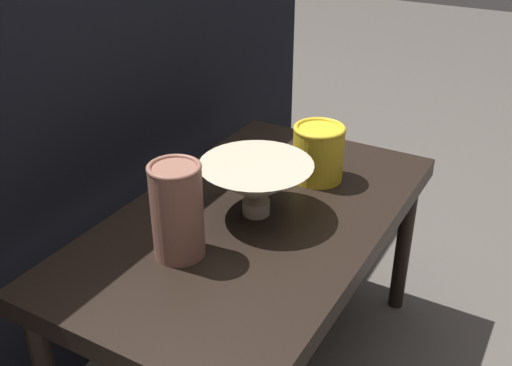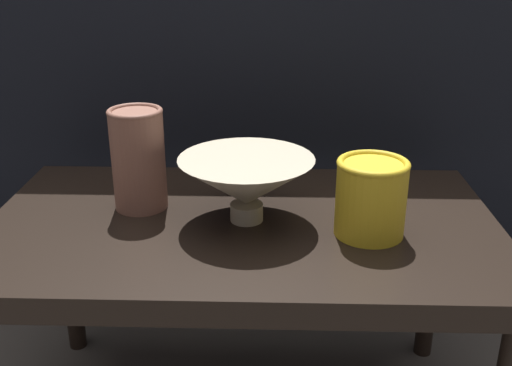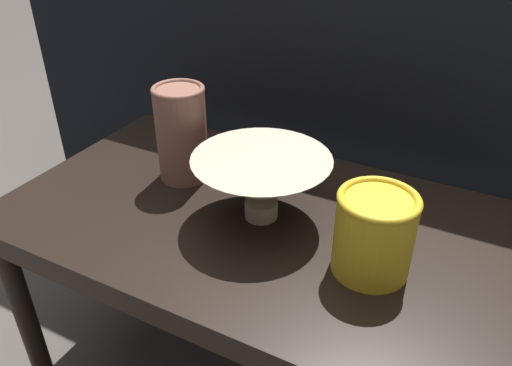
# 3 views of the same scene
# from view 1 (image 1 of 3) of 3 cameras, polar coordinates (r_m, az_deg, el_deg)

# --- Properties ---
(table) EXTENTS (0.81, 0.47, 0.40)m
(table) POSITION_cam_1_polar(r_m,az_deg,el_deg) (1.15, -0.15, -4.82)
(table) COLOR black
(table) RESTS_ON ground_plane
(couch_backdrop) EXTENTS (1.67, 0.50, 0.89)m
(couch_backdrop) POSITION_cam_1_polar(r_m,az_deg,el_deg) (1.46, -20.60, 4.61)
(couch_backdrop) COLOR black
(couch_backdrop) RESTS_ON ground_plane
(bowl) EXTENTS (0.21, 0.21, 0.10)m
(bowl) POSITION_cam_1_polar(r_m,az_deg,el_deg) (1.10, 0.19, -0.04)
(bowl) COLOR #B2A88E
(bowl) RESTS_ON table
(vase_textured_left) EXTENTS (0.09, 0.09, 0.17)m
(vase_textured_left) POSITION_cam_1_polar(r_m,az_deg,el_deg) (0.99, -7.53, -2.53)
(vase_textured_left) COLOR brown
(vase_textured_left) RESTS_ON table
(vase_colorful_right) EXTENTS (0.11, 0.11, 0.12)m
(vase_colorful_right) POSITION_cam_1_polar(r_m,az_deg,el_deg) (1.24, 5.96, 2.98)
(vase_colorful_right) COLOR gold
(vase_colorful_right) RESTS_ON table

